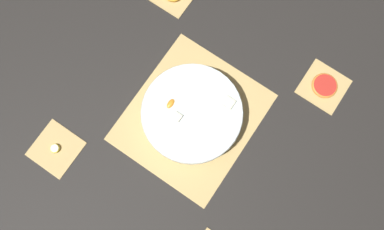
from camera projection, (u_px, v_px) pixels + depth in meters
The scene contains 7 objects.
ground_plane at pixel (192, 117), 1.16m from camera, with size 6.00×6.00×0.00m, color black.
bamboo_mat_center at pixel (192, 117), 1.16m from camera, with size 0.42×0.37×0.01m.
coaster_mat_near_right at pixel (56, 149), 1.14m from camera, with size 0.14×0.14×0.01m.
coaster_mat_far_left at pixel (324, 86), 1.18m from camera, with size 0.14×0.14×0.01m.
fruit_salad_bowl at pixel (192, 114), 1.12m from camera, with size 0.30×0.30×0.08m.
banana_coin_single at pixel (55, 148), 1.13m from camera, with size 0.03×0.03×0.01m.
grapefruit_slice at pixel (325, 86), 1.17m from camera, with size 0.08×0.08×0.01m.
Camera 1 is at (0.19, 0.13, 1.14)m, focal length 35.00 mm.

